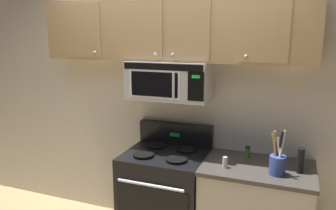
% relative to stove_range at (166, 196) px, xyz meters
% --- Properties ---
extents(back_wall, '(5.20, 0.10, 2.70)m').
position_rel_stove_range_xyz_m(back_wall, '(0.00, 0.37, 0.88)').
color(back_wall, silver).
rests_on(back_wall, ground_plane).
extents(stove_range, '(0.76, 0.69, 1.12)m').
position_rel_stove_range_xyz_m(stove_range, '(0.00, 0.00, 0.00)').
color(stove_range, black).
rests_on(stove_range, ground_plane).
extents(over_range_microwave, '(0.76, 0.43, 0.35)m').
position_rel_stove_range_xyz_m(over_range_microwave, '(-0.00, 0.12, 1.11)').
color(over_range_microwave, '#B7BABF').
extents(upper_cabinets, '(2.50, 0.36, 0.55)m').
position_rel_stove_range_xyz_m(upper_cabinets, '(-0.00, 0.15, 1.56)').
color(upper_cabinets, tan).
extents(utensil_crock_blue, '(0.13, 0.13, 0.37)m').
position_rel_stove_range_xyz_m(utensil_crock_blue, '(1.00, -0.12, 0.54)').
color(utensil_crock_blue, '#384C9E').
rests_on(utensil_crock_blue, counter_segment).
extents(salt_shaker, '(0.04, 0.04, 0.09)m').
position_rel_stove_range_xyz_m(salt_shaker, '(0.59, -0.13, 0.48)').
color(salt_shaker, white).
rests_on(salt_shaker, counter_segment).
extents(pepper_mill, '(0.05, 0.05, 0.21)m').
position_rel_stove_range_xyz_m(pepper_mill, '(1.17, -0.02, 0.53)').
color(pepper_mill, black).
rests_on(pepper_mill, counter_segment).
extents(spice_jar, '(0.05, 0.05, 0.10)m').
position_rel_stove_range_xyz_m(spice_jar, '(0.73, 0.19, 0.48)').
color(spice_jar, '#4C7F33').
rests_on(spice_jar, counter_segment).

